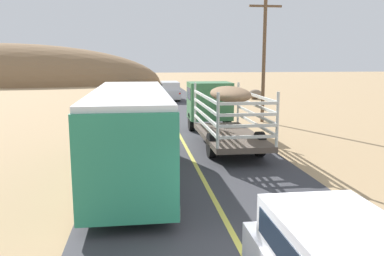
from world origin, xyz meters
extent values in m
cube|color=#3F7F4C|center=(1.95, 16.58, 1.82)|extent=(2.50, 2.20, 2.20)
cube|color=#192333|center=(1.95, 16.58, 2.27)|extent=(2.53, 1.54, 0.70)
cube|color=brown|center=(1.95, 11.18, 0.72)|extent=(2.50, 6.40, 0.24)
cylinder|color=silver|center=(0.76, 14.32, 1.94)|extent=(0.12, 0.12, 2.20)
cylinder|color=silver|center=(3.14, 14.32, 1.94)|extent=(0.12, 0.12, 2.20)
cylinder|color=silver|center=(0.76, 8.04, 1.94)|extent=(0.12, 0.12, 2.20)
cylinder|color=silver|center=(3.14, 8.04, 1.94)|extent=(0.12, 0.12, 2.20)
cube|color=silver|center=(0.74, 11.18, 1.28)|extent=(0.08, 6.30, 0.12)
cube|color=silver|center=(3.16, 11.18, 1.28)|extent=(0.08, 6.30, 0.12)
cube|color=silver|center=(1.95, 8.02, 1.28)|extent=(2.40, 0.08, 0.12)
cube|color=silver|center=(0.74, 11.18, 1.72)|extent=(0.08, 6.30, 0.12)
cube|color=silver|center=(3.16, 11.18, 1.72)|extent=(0.08, 6.30, 0.12)
cube|color=silver|center=(1.95, 8.02, 1.72)|extent=(2.40, 0.08, 0.12)
cube|color=silver|center=(0.74, 11.18, 2.16)|extent=(0.08, 6.30, 0.12)
cube|color=silver|center=(3.16, 11.18, 2.16)|extent=(0.08, 6.30, 0.12)
cube|color=silver|center=(1.95, 8.02, 2.16)|extent=(2.40, 0.08, 0.12)
cube|color=silver|center=(0.74, 11.18, 2.60)|extent=(0.08, 6.30, 0.12)
cube|color=silver|center=(3.16, 11.18, 2.60)|extent=(0.08, 6.30, 0.12)
cube|color=silver|center=(1.95, 8.02, 2.60)|extent=(2.40, 0.08, 0.12)
ellipsoid|color=#8C6B4C|center=(1.95, 11.18, 2.69)|extent=(1.75, 3.84, 0.70)
cylinder|color=black|center=(0.86, 16.58, 0.57)|extent=(0.32, 1.10, 1.10)
cylinder|color=black|center=(3.04, 16.58, 0.57)|extent=(0.32, 1.10, 1.10)
cylinder|color=black|center=(0.86, 9.90, 0.57)|extent=(0.32, 1.10, 1.10)
cylinder|color=black|center=(3.04, 9.90, 0.57)|extent=(0.32, 1.10, 1.10)
cube|color=#2D8C66|center=(-2.56, 7.29, 1.72)|extent=(2.50, 10.00, 2.70)
cube|color=white|center=(-2.56, 7.29, 3.15)|extent=(2.45, 9.80, 0.16)
cube|color=#192333|center=(-2.56, 7.29, 2.19)|extent=(2.54, 9.20, 0.80)
cube|color=silver|center=(-2.56, 7.29, 0.57)|extent=(2.53, 9.80, 0.36)
cylinder|color=black|center=(-3.66, 10.54, 0.52)|extent=(0.30, 1.00, 1.00)
cylinder|color=black|center=(-1.46, 10.54, 0.52)|extent=(0.30, 1.00, 1.00)
cylinder|color=black|center=(-3.66, 4.04, 0.52)|extent=(0.30, 1.00, 1.00)
cylinder|color=black|center=(-1.46, 4.04, 0.52)|extent=(0.30, 1.00, 1.00)
cube|color=silver|center=(0.97, 34.87, 0.70)|extent=(1.90, 4.60, 0.90)
cube|color=silver|center=(0.97, 34.72, 1.55)|extent=(1.75, 3.59, 0.80)
cube|color=#192333|center=(0.97, 34.72, 1.57)|extent=(1.79, 3.22, 0.44)
cube|color=silver|center=(0.97, 32.65, 0.37)|extent=(1.86, 0.20, 0.24)
cube|color=red|center=(0.14, 32.59, 0.88)|extent=(0.16, 0.06, 0.14)
cube|color=red|center=(1.80, 32.59, 0.88)|extent=(0.16, 0.06, 0.14)
cylinder|color=black|center=(0.15, 36.30, 0.40)|extent=(0.26, 0.76, 0.76)
cylinder|color=black|center=(1.79, 36.30, 0.40)|extent=(0.26, 0.76, 0.76)
cylinder|color=black|center=(0.15, 33.44, 0.40)|extent=(0.26, 0.76, 0.76)
cylinder|color=black|center=(1.79, 33.44, 0.40)|extent=(0.26, 0.76, 0.76)
cylinder|color=brown|center=(6.15, 19.40, 4.16)|extent=(0.24, 0.24, 8.32)
cube|color=brown|center=(6.15, 19.40, 7.72)|extent=(2.20, 0.14, 0.14)
ellipsoid|color=#84705B|center=(10.20, 34.81, 0.52)|extent=(1.54, 1.28, 1.03)
ellipsoid|color=olive|center=(-26.06, 65.95, 0.00)|extent=(55.44, 22.97, 13.94)
camera|label=1|loc=(-2.22, -6.75, 4.30)|focal=37.05mm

